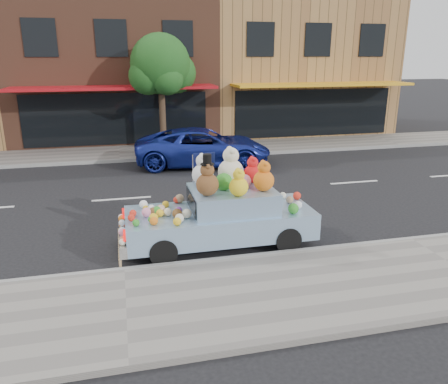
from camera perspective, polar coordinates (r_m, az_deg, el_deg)
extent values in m
plane|color=black|center=(13.95, -13.24, -0.89)|extent=(120.00, 120.00, 0.00)
cube|color=gray|center=(7.99, -12.62, -14.94)|extent=(60.00, 3.00, 0.12)
cube|color=gray|center=(20.22, -13.49, 4.93)|extent=(60.00, 3.00, 0.12)
cube|color=gray|center=(9.29, -12.85, -10.01)|extent=(60.00, 0.12, 0.13)
cube|color=gray|center=(18.76, -13.45, 3.99)|extent=(60.00, 0.12, 0.13)
cube|color=brown|center=(25.29, -14.17, 15.19)|extent=(10.00, 8.00, 7.00)
cube|color=black|center=(21.45, -13.78, 9.25)|extent=(8.50, 0.06, 2.40)
cube|color=#AC0F17|center=(20.42, -14.08, 13.08)|extent=(9.00, 1.80, 0.12)
cube|color=black|center=(21.50, -22.93, 18.09)|extent=(1.40, 0.06, 1.60)
cube|color=black|center=(21.27, -14.52, 18.88)|extent=(1.40, 0.06, 1.60)
cube|color=black|center=(21.46, -6.02, 19.29)|extent=(1.40, 0.06, 1.60)
cube|color=#A17543|center=(27.15, 8.25, 15.64)|extent=(10.00, 8.00, 7.00)
cube|color=#332D2B|center=(27.29, 8.61, 23.32)|extent=(10.00, 8.00, 0.30)
cube|color=black|center=(23.62, 11.62, 10.11)|extent=(8.50, 0.06, 2.40)
cube|color=#F1A91C|center=(22.69, 12.80, 13.56)|extent=(9.00, 1.80, 0.12)
cube|color=black|center=(22.35, 4.80, 19.25)|extent=(1.40, 0.06, 1.60)
cube|color=black|center=(23.45, 12.18, 18.85)|extent=(1.40, 0.06, 1.60)
cube|color=black|center=(24.87, 18.78, 18.25)|extent=(1.40, 0.06, 1.60)
cylinder|color=#38281C|center=(20.05, -8.01, 9.61)|extent=(0.28, 0.28, 3.20)
sphere|color=#134416|center=(19.87, -8.31, 16.25)|extent=(2.60, 2.60, 2.60)
sphere|color=#134416|center=(20.26, -6.30, 15.21)|extent=(1.80, 1.80, 1.80)
sphere|color=#134416|center=(19.64, -9.98, 14.70)|extent=(1.60, 1.60, 1.60)
sphere|color=#134416|center=(19.31, -7.44, 14.47)|extent=(1.40, 1.40, 1.40)
sphere|color=#134416|center=(20.45, -9.30, 15.39)|extent=(1.60, 1.60, 1.60)
imported|color=#1B2A97|center=(17.66, -2.73, 5.90)|extent=(5.68, 3.24, 1.49)
cylinder|color=black|center=(10.00, 8.34, -6.20)|extent=(0.60, 0.20, 0.60)
cylinder|color=black|center=(11.35, 5.47, -3.15)|extent=(0.60, 0.20, 0.60)
cylinder|color=black|center=(9.40, -7.92, -7.80)|extent=(0.60, 0.20, 0.60)
cylinder|color=black|center=(10.83, -8.76, -4.34)|extent=(0.60, 0.20, 0.60)
cube|color=#8DB0D3|center=(10.20, -0.57, -4.00)|extent=(4.30, 1.70, 0.60)
cube|color=#8DB0D3|center=(10.08, 1.09, -0.94)|extent=(1.90, 1.50, 0.50)
cube|color=silver|center=(10.04, -13.08, -5.76)|extent=(0.16, 1.78, 0.26)
cube|color=red|center=(9.29, -12.84, -5.55)|extent=(0.06, 0.28, 0.16)
cube|color=red|center=(10.56, -12.98, -2.72)|extent=(0.06, 0.28, 0.16)
cube|color=black|center=(9.90, -4.25, -1.34)|extent=(0.04, 1.30, 0.40)
sphere|color=brown|center=(9.47, -2.18, 0.99)|extent=(0.50, 0.50, 0.50)
sphere|color=brown|center=(9.38, -2.21, 2.88)|extent=(0.31, 0.31, 0.31)
sphere|color=brown|center=(9.26, -2.08, 3.32)|extent=(0.12, 0.12, 0.12)
sphere|color=brown|center=(9.46, -2.34, 3.63)|extent=(0.12, 0.12, 0.12)
cylinder|color=black|center=(9.35, -2.21, 3.66)|extent=(0.29, 0.29, 0.02)
cylinder|color=black|center=(9.33, -2.22, 4.31)|extent=(0.19, 0.19, 0.22)
sphere|color=beige|center=(10.26, 0.89, 2.63)|extent=(0.61, 0.61, 0.61)
sphere|color=beige|center=(10.17, 0.90, 4.79)|extent=(0.38, 0.38, 0.38)
sphere|color=beige|center=(10.01, 1.09, 5.32)|extent=(0.14, 0.14, 0.14)
sphere|color=beige|center=(10.27, 0.72, 5.62)|extent=(0.14, 0.14, 0.14)
sphere|color=#CF5F13|center=(9.84, 5.21, 1.49)|extent=(0.47, 0.47, 0.47)
sphere|color=#CF5F13|center=(9.76, 5.25, 3.22)|extent=(0.29, 0.29, 0.29)
sphere|color=#CF5F13|center=(9.64, 5.46, 3.62)|extent=(0.11, 0.11, 0.11)
sphere|color=#CF5F13|center=(9.83, 5.08, 3.90)|extent=(0.11, 0.11, 0.11)
sphere|color=red|center=(10.47, 3.74, 2.40)|extent=(0.43, 0.43, 0.43)
sphere|color=red|center=(10.41, 3.77, 3.88)|extent=(0.27, 0.27, 0.27)
sphere|color=red|center=(10.30, 3.93, 4.23)|extent=(0.10, 0.10, 0.10)
sphere|color=red|center=(10.47, 3.63, 4.46)|extent=(0.10, 0.10, 0.10)
sphere|color=silver|center=(10.23, -2.78, 2.28)|extent=(0.51, 0.51, 0.51)
sphere|color=silver|center=(10.15, -2.81, 4.08)|extent=(0.32, 0.32, 0.32)
sphere|color=silver|center=(10.02, -2.70, 4.52)|extent=(0.12, 0.12, 0.12)
sphere|color=silver|center=(10.23, -2.94, 4.79)|extent=(0.12, 0.12, 0.12)
sphere|color=yellow|center=(9.44, 1.93, 0.68)|extent=(0.42, 0.42, 0.42)
sphere|color=yellow|center=(9.36, 1.95, 2.27)|extent=(0.26, 0.26, 0.26)
sphere|color=yellow|center=(9.26, 2.10, 2.63)|extent=(0.10, 0.10, 0.10)
sphere|color=yellow|center=(9.43, 1.81, 2.91)|extent=(0.10, 0.10, 0.10)
sphere|color=#2D8223|center=(9.91, -0.02, 1.33)|extent=(0.40, 0.40, 0.40)
sphere|color=pink|center=(10.09, 2.68, 1.43)|extent=(0.32, 0.32, 0.32)
sphere|color=pink|center=(9.82, -10.10, -2.63)|extent=(0.21, 0.21, 0.21)
sphere|color=brown|center=(9.86, -9.21, -2.54)|extent=(0.19, 0.19, 0.19)
sphere|color=brown|center=(9.65, -6.15, -2.80)|extent=(0.22, 0.22, 0.22)
sphere|color=#2D8223|center=(9.46, -9.45, -3.55)|extent=(0.16, 0.16, 0.16)
sphere|color=red|center=(10.04, -8.41, -2.32)|extent=(0.13, 0.13, 0.13)
sphere|color=#6A2B85|center=(9.53, -9.29, -3.31)|extent=(0.18, 0.18, 0.18)
sphere|color=beige|center=(9.40, -5.83, -3.41)|extent=(0.20, 0.20, 0.20)
sphere|color=red|center=(9.90, -11.81, -2.72)|extent=(0.16, 0.16, 0.16)
sphere|color=beige|center=(9.63, -4.85, -2.82)|extent=(0.21, 0.21, 0.21)
sphere|color=#8A6B4C|center=(10.63, -5.82, -0.85)|extent=(0.22, 0.22, 0.22)
sphere|color=#F3A61B|center=(10.33, -7.63, -1.62)|extent=(0.17, 0.17, 0.17)
sphere|color=white|center=(10.09, -9.47, -2.14)|extent=(0.18, 0.18, 0.18)
sphere|color=beige|center=(9.81, -7.37, -2.61)|extent=(0.18, 0.18, 0.18)
sphere|color=red|center=(9.65, -12.02, -3.28)|extent=(0.16, 0.16, 0.16)
sphere|color=#F3A61B|center=(9.78, -8.38, -2.73)|extent=(0.17, 0.17, 0.17)
sphere|color=#F3A61B|center=(9.24, -6.15, -3.86)|extent=(0.18, 0.18, 0.18)
sphere|color=#2D8223|center=(9.34, -11.43, -3.96)|extent=(0.15, 0.15, 0.15)
sphere|color=beige|center=(10.41, -7.61, -1.55)|extent=(0.14, 0.14, 0.14)
sphere|color=#6A2B85|center=(9.96, -5.92, -2.35)|extent=(0.15, 0.15, 0.15)
sphere|color=white|center=(10.36, -10.47, -1.60)|extent=(0.20, 0.20, 0.20)
sphere|color=orange|center=(9.34, -9.16, -3.76)|extent=(0.18, 0.18, 0.18)
sphere|color=#F3A61B|center=(9.48, -9.19, -3.35)|extent=(0.20, 0.20, 0.20)
sphere|color=#2D8223|center=(9.86, -8.74, -2.46)|extent=(0.21, 0.21, 0.21)
sphere|color=red|center=(10.63, -6.22, -1.04)|extent=(0.16, 0.16, 0.16)
sphere|color=#F3A61B|center=(10.18, -10.17, -2.11)|extent=(0.14, 0.14, 0.14)
sphere|color=#D8A88C|center=(9.91, -8.28, -2.25)|extent=(0.22, 0.22, 0.22)
sphere|color=#8A6B4C|center=(9.32, -13.10, -6.16)|extent=(0.18, 0.18, 0.18)
sphere|color=white|center=(9.80, -13.15, -5.00)|extent=(0.17, 0.17, 0.17)
sphere|color=white|center=(10.62, -13.21, -3.24)|extent=(0.17, 0.17, 0.17)
sphere|color=pink|center=(9.77, -13.14, -5.10)|extent=(0.16, 0.16, 0.16)
sphere|color=beige|center=(9.28, -13.09, -6.34)|extent=(0.16, 0.16, 0.16)
sphere|color=white|center=(10.31, -13.18, -3.93)|extent=(0.15, 0.15, 0.15)
sphere|color=orange|center=(10.55, -13.21, -3.38)|extent=(0.16, 0.16, 0.16)
sphere|color=#8A6B4C|center=(10.66, 8.57, -1.03)|extent=(0.17, 0.17, 0.17)
sphere|color=red|center=(10.96, 9.51, -0.49)|extent=(0.20, 0.20, 0.20)
sphere|color=white|center=(10.30, 9.64, -1.69)|extent=(0.19, 0.19, 0.19)
sphere|color=beige|center=(10.99, 7.70, -0.45)|extent=(0.17, 0.17, 0.17)
sphere|color=#2D8223|center=(9.97, 9.05, -2.15)|extent=(0.25, 0.25, 0.25)
cylinder|color=#997A54|center=(9.37, -13.39, -9.13)|extent=(0.06, 0.06, 0.17)
sphere|color=#997A54|center=(9.33, -13.43, -8.61)|extent=(0.07, 0.07, 0.07)
cylinder|color=#997A54|center=(9.48, -13.40, -8.80)|extent=(0.06, 0.06, 0.17)
sphere|color=#997A54|center=(9.44, -13.44, -8.29)|extent=(0.07, 0.07, 0.07)
cylinder|color=#997A54|center=(9.59, -13.41, -8.49)|extent=(0.06, 0.06, 0.17)
sphere|color=#997A54|center=(9.55, -13.45, -7.98)|extent=(0.07, 0.07, 0.07)
cylinder|color=#997A54|center=(9.70, -13.41, -8.18)|extent=(0.06, 0.06, 0.17)
sphere|color=#997A54|center=(9.66, -13.45, -7.67)|extent=(0.07, 0.07, 0.07)
cylinder|color=#997A54|center=(9.81, -13.42, -7.88)|extent=(0.06, 0.06, 0.17)
sphere|color=#997A54|center=(9.77, -13.46, -7.37)|extent=(0.07, 0.07, 0.07)
cylinder|color=#997A54|center=(9.92, -13.43, -7.58)|extent=(0.06, 0.06, 0.17)
sphere|color=#997A54|center=(9.88, -13.47, -7.08)|extent=(0.07, 0.07, 0.07)
cylinder|color=#997A54|center=(10.03, -13.43, -7.30)|extent=(0.06, 0.06, 0.17)
sphere|color=#997A54|center=(9.99, -13.47, -6.80)|extent=(0.07, 0.07, 0.07)
cylinder|color=#997A54|center=(10.14, -13.44, -7.01)|extent=(0.06, 0.06, 0.17)
sphere|color=#997A54|center=(10.10, -13.48, -6.52)|extent=(0.07, 0.07, 0.07)
cylinder|color=#997A54|center=(10.25, -13.45, -6.74)|extent=(0.06, 0.06, 0.17)
sphere|color=#997A54|center=(10.21, -13.48, -6.25)|extent=(0.07, 0.07, 0.07)
cylinder|color=#997A54|center=(10.36, -13.45, -6.47)|extent=(0.06, 0.06, 0.17)
sphere|color=#997A54|center=(10.32, -13.49, -5.98)|extent=(0.07, 0.07, 0.07)
cylinder|color=#997A54|center=(10.47, -13.46, -6.20)|extent=(0.06, 0.06, 0.17)
sphere|color=#997A54|center=(10.44, -13.49, -5.72)|extent=(0.07, 0.07, 0.07)
cylinder|color=#997A54|center=(10.58, -13.46, -5.94)|extent=(0.06, 0.06, 0.17)
sphere|color=#997A54|center=(10.55, -13.50, -5.47)|extent=(0.07, 0.07, 0.07)
cylinder|color=#997A54|center=(10.70, -13.47, -5.69)|extent=(0.06, 0.06, 0.17)
sphere|color=#997A54|center=(10.66, -13.50, -5.22)|extent=(0.07, 0.07, 0.07)
cylinder|color=#997A54|center=(10.81, -13.47, -5.44)|extent=(0.06, 0.06, 0.17)
sphere|color=#997A54|center=(10.77, -13.51, -4.98)|extent=(0.07, 0.07, 0.07)
cylinder|color=#997A54|center=(10.92, -13.48, -5.20)|extent=(0.06, 0.06, 0.17)
sphere|color=#997A54|center=(10.89, -13.51, -4.74)|extent=(0.07, 0.07, 0.07)
cylinder|color=silver|center=(10.37, -4.09, 2.99)|extent=(0.02, 0.02, 0.70)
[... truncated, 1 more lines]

